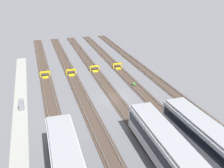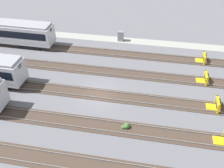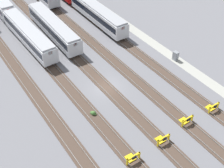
{
  "view_description": "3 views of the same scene",
  "coord_description": "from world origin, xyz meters",
  "px_view_note": "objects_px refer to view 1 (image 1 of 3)",
  "views": [
    {
      "loc": [
        35.79,
        -11.7,
        18.14
      ],
      "look_at": [
        -1.55,
        0.0,
        1.8
      ],
      "focal_mm": 42.0,
      "sensor_mm": 36.0,
      "label": 1
    },
    {
      "loc": [
        -5.9,
        23.52,
        19.72
      ],
      "look_at": [
        -1.55,
        0.0,
        1.8
      ],
      "focal_mm": 42.0,
      "sensor_mm": 36.0,
      "label": 2
    },
    {
      "loc": [
        -31.38,
        20.05,
        31.6
      ],
      "look_at": [
        -1.55,
        0.0,
        1.8
      ],
      "focal_mm": 50.0,
      "sensor_mm": 36.0,
      "label": 3
    }
  ],
  "objects_px": {
    "subway_car_back_row_leftmost": "(175,159)",
    "bumper_stop_middle_track": "(95,69)",
    "subway_car_front_row_leftmost": "(219,150)",
    "weed_clump": "(134,84)",
    "electrical_cabinet": "(21,105)",
    "bumper_stop_near_inner_track": "(71,73)",
    "bumper_stop_far_inner_track": "(118,66)",
    "bumper_stop_nearest_track": "(45,75)"
  },
  "relations": [
    {
      "from": "subway_car_back_row_leftmost",
      "to": "bumper_stop_far_inner_track",
      "type": "xyz_separation_m",
      "value": [
        -31.7,
        4.98,
        -1.53
      ]
    },
    {
      "from": "bumper_stop_near_inner_track",
      "to": "bumper_stop_far_inner_track",
      "type": "distance_m",
      "value": 9.95
    },
    {
      "from": "subway_car_back_row_leftmost",
      "to": "bumper_stop_far_inner_track",
      "type": "bearing_deg",
      "value": 171.08
    },
    {
      "from": "bumper_stop_far_inner_track",
      "to": "electrical_cabinet",
      "type": "bearing_deg",
      "value": -55.86
    },
    {
      "from": "subway_car_back_row_leftmost",
      "to": "bumper_stop_nearest_track",
      "type": "xyz_separation_m",
      "value": [
        -31.04,
        -9.89,
        -1.53
      ]
    },
    {
      "from": "bumper_stop_nearest_track",
      "to": "bumper_stop_near_inner_track",
      "type": "distance_m",
      "value": 4.97
    },
    {
      "from": "bumper_stop_near_inner_track",
      "to": "weed_clump",
      "type": "distance_m",
      "value": 12.92
    },
    {
      "from": "electrical_cabinet",
      "to": "bumper_stop_near_inner_track",
      "type": "bearing_deg",
      "value": 142.68
    },
    {
      "from": "bumper_stop_far_inner_track",
      "to": "weed_clump",
      "type": "bearing_deg",
      "value": -1.12
    },
    {
      "from": "subway_car_front_row_leftmost",
      "to": "subway_car_back_row_leftmost",
      "type": "bearing_deg",
      "value": -90.0
    },
    {
      "from": "subway_car_back_row_leftmost",
      "to": "bumper_stop_far_inner_track",
      "type": "relative_size",
      "value": 9.02
    },
    {
      "from": "bumper_stop_middle_track",
      "to": "electrical_cabinet",
      "type": "height_order",
      "value": "electrical_cabinet"
    },
    {
      "from": "electrical_cabinet",
      "to": "subway_car_back_row_leftmost",
      "type": "bearing_deg",
      "value": 36.96
    },
    {
      "from": "bumper_stop_middle_track",
      "to": "electrical_cabinet",
      "type": "relative_size",
      "value": 1.25
    },
    {
      "from": "bumper_stop_middle_track",
      "to": "bumper_stop_nearest_track",
      "type": "bearing_deg",
      "value": -87.1
    },
    {
      "from": "subway_car_front_row_leftmost",
      "to": "bumper_stop_far_inner_track",
      "type": "height_order",
      "value": "subway_car_front_row_leftmost"
    },
    {
      "from": "weed_clump",
      "to": "electrical_cabinet",
      "type": "bearing_deg",
      "value": -79.39
    },
    {
      "from": "subway_car_front_row_leftmost",
      "to": "bumper_stop_near_inner_track",
      "type": "xyz_separation_m",
      "value": [
        -30.8,
        -9.92,
        -1.53
      ]
    },
    {
      "from": "bumper_stop_middle_track",
      "to": "bumper_stop_far_inner_track",
      "type": "xyz_separation_m",
      "value": [
        -0.16,
        4.96,
        0.0
      ]
    },
    {
      "from": "subway_car_front_row_leftmost",
      "to": "bumper_stop_near_inner_track",
      "type": "height_order",
      "value": "subway_car_front_row_leftmost"
    },
    {
      "from": "bumper_stop_middle_track",
      "to": "weed_clump",
      "type": "relative_size",
      "value": 2.17
    },
    {
      "from": "bumper_stop_far_inner_track",
      "to": "weed_clump",
      "type": "height_order",
      "value": "bumper_stop_far_inner_track"
    },
    {
      "from": "bumper_stop_near_inner_track",
      "to": "bumper_stop_far_inner_track",
      "type": "height_order",
      "value": "same"
    },
    {
      "from": "bumper_stop_far_inner_track",
      "to": "weed_clump",
      "type": "relative_size",
      "value": 2.18
    },
    {
      "from": "subway_car_back_row_leftmost",
      "to": "bumper_stop_near_inner_track",
      "type": "xyz_separation_m",
      "value": [
        -30.8,
        -4.93,
        -1.53
      ]
    },
    {
      "from": "bumper_stop_nearest_track",
      "to": "bumper_stop_middle_track",
      "type": "bearing_deg",
      "value": 92.9
    },
    {
      "from": "bumper_stop_middle_track",
      "to": "subway_car_back_row_leftmost",
      "type": "bearing_deg",
      "value": -0.04
    },
    {
      "from": "subway_car_back_row_leftmost",
      "to": "bumper_stop_middle_track",
      "type": "relative_size",
      "value": 9.02
    },
    {
      "from": "electrical_cabinet",
      "to": "subway_car_front_row_leftmost",
      "type": "bearing_deg",
      "value": 45.53
    },
    {
      "from": "subway_car_front_row_leftmost",
      "to": "weed_clump",
      "type": "height_order",
      "value": "subway_car_front_row_leftmost"
    },
    {
      "from": "bumper_stop_middle_track",
      "to": "subway_car_front_row_leftmost",
      "type": "bearing_deg",
      "value": 8.96
    },
    {
      "from": "bumper_stop_nearest_track",
      "to": "bumper_stop_near_inner_track",
      "type": "xyz_separation_m",
      "value": [
        0.24,
        4.96,
        0.0
      ]
    },
    {
      "from": "bumper_stop_far_inner_track",
      "to": "weed_clump",
      "type": "xyz_separation_m",
      "value": [
        9.41,
        -0.18,
        -0.27
      ]
    },
    {
      "from": "subway_car_back_row_leftmost",
      "to": "bumper_stop_nearest_track",
      "type": "distance_m",
      "value": 32.62
    },
    {
      "from": "bumper_stop_near_inner_track",
      "to": "bumper_stop_middle_track",
      "type": "relative_size",
      "value": 1.0
    },
    {
      "from": "subway_car_back_row_leftmost",
      "to": "weed_clump",
      "type": "distance_m",
      "value": 22.88
    },
    {
      "from": "subway_car_back_row_leftmost",
      "to": "bumper_stop_nearest_track",
      "type": "height_order",
      "value": "subway_car_back_row_leftmost"
    },
    {
      "from": "bumper_stop_middle_track",
      "to": "electrical_cabinet",
      "type": "xyz_separation_m",
      "value": [
        12.79,
        -14.14,
        0.29
      ]
    },
    {
      "from": "electrical_cabinet",
      "to": "weed_clump",
      "type": "relative_size",
      "value": 1.74
    },
    {
      "from": "bumper_stop_middle_track",
      "to": "weed_clump",
      "type": "bearing_deg",
      "value": 27.31
    },
    {
      "from": "bumper_stop_nearest_track",
      "to": "electrical_cabinet",
      "type": "height_order",
      "value": "electrical_cabinet"
    },
    {
      "from": "bumper_stop_nearest_track",
      "to": "bumper_stop_middle_track",
      "type": "relative_size",
      "value": 1.0
    }
  ]
}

